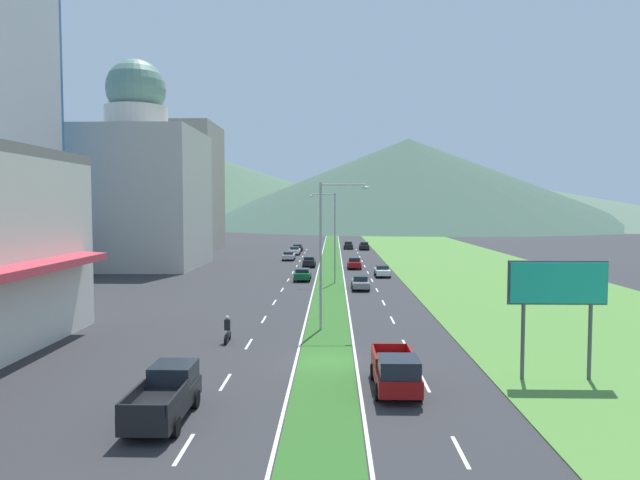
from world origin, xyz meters
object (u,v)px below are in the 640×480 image
(car_3, at_px, (309,261))
(car_6, at_px, (382,271))
(car_7, at_px, (354,263))
(pickup_truck_0, at_px, (396,372))
(street_lamp_mid, at_px, (332,232))
(car_0, at_px, (295,250))
(motorcycle_rider, at_px, (228,331))
(car_2, at_px, (289,256))
(pickup_truck_1, at_px, (166,395))
(car_8, at_px, (348,245))
(car_1, at_px, (298,248))
(street_lamp_near, at_px, (326,246))
(car_9, at_px, (303,274))
(billboard_roadside, at_px, (558,289))
(car_4, at_px, (364,246))
(car_5, at_px, (360,282))

(car_3, height_order, car_6, car_3)
(car_3, bearing_deg, car_7, -111.01)
(pickup_truck_0, bearing_deg, street_lamp_mid, -175.32)
(car_0, bearing_deg, motorcycle_rider, -179.85)
(car_2, height_order, car_7, car_7)
(motorcycle_rider, bearing_deg, street_lamp_mid, -13.31)
(pickup_truck_1, bearing_deg, car_8, -6.09)
(car_0, distance_m, car_1, 7.83)
(street_lamp_near, xyz_separation_m, car_0, (-6.63, 64.38, -5.37))
(street_lamp_mid, bearing_deg, car_1, 98.48)
(car_1, distance_m, car_8, 11.92)
(street_lamp_near, distance_m, pickup_truck_0, 15.00)
(car_3, bearing_deg, car_9, 179.51)
(car_0, bearing_deg, car_1, -0.11)
(billboard_roadside, relative_size, pickup_truck_1, 1.15)
(car_9, bearing_deg, car_6, -68.40)
(car_7, distance_m, car_9, 14.75)
(car_9, height_order, motorcycle_rider, motorcycle_rider)
(billboard_roadside, bearing_deg, pickup_truck_1, -162.91)
(street_lamp_mid, bearing_deg, car_7, 78.77)
(street_lamp_near, height_order, car_3, street_lamp_near)
(street_lamp_mid, relative_size, car_4, 2.40)
(street_lamp_mid, bearing_deg, billboard_roadside, -72.40)
(billboard_roadside, xyz_separation_m, car_3, (-15.14, 55.05, -3.95))
(car_1, height_order, pickup_truck_0, pickup_truck_0)
(car_4, relative_size, motorcycle_rider, 2.19)
(billboard_roadside, bearing_deg, street_lamp_mid, 107.60)
(billboard_roadside, bearing_deg, car_1, 102.56)
(car_3, relative_size, car_9, 1.00)
(car_6, distance_m, pickup_truck_0, 45.46)
(street_lamp_near, xyz_separation_m, car_3, (-3.07, 43.42, -5.35))
(street_lamp_mid, bearing_deg, car_3, 100.76)
(car_2, xyz_separation_m, motorcycle_rider, (0.46, -57.38, 0.01))
(street_lamp_mid, distance_m, car_0, 40.23)
(street_lamp_mid, relative_size, car_9, 2.30)
(billboard_roadside, relative_size, car_0, 1.32)
(street_lamp_near, distance_m, car_2, 54.24)
(billboard_roadside, xyz_separation_m, car_9, (-15.27, 39.39, -3.98))
(billboard_roadside, bearing_deg, pickup_truck_0, -166.72)
(car_8, relative_size, pickup_truck_0, 0.76)
(street_lamp_near, bearing_deg, car_9, 96.58)
(pickup_truck_1, bearing_deg, car_6, -15.22)
(car_0, distance_m, car_8, 17.29)
(car_7, bearing_deg, pickup_truck_1, -9.84)
(car_1, bearing_deg, pickup_truck_0, -173.23)
(car_6, bearing_deg, car_7, -160.52)
(car_5, bearing_deg, pickup_truck_1, -14.85)
(car_5, xyz_separation_m, pickup_truck_1, (-10.02, -37.81, 0.24))
(car_1, xyz_separation_m, car_6, (13.39, -40.50, 0.00))
(billboard_roadside, xyz_separation_m, car_6, (-5.29, 43.34, -4.00))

